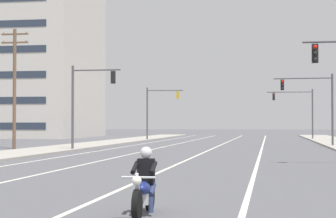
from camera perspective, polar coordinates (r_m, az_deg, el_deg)
name	(u,v)px	position (r m, az deg, el deg)	size (l,w,h in m)	color
lane_stripe_center	(217,147)	(51.86, 4.56, -3.53)	(0.16, 100.00, 0.01)	beige
lane_stripe_left	(165,146)	(52.42, -0.24, -3.52)	(0.16, 100.00, 0.01)	beige
lane_stripe_right	(262,147)	(51.68, 8.78, -3.53)	(0.16, 100.00, 0.01)	beige
lane_stripe_far_left	(127,146)	(53.08, -3.80, -3.49)	(0.16, 100.00, 0.01)	beige
sidewalk_kerb_left	(68,147)	(49.27, -9.30, -3.56)	(4.40, 110.00, 0.14)	#9E998E
motorcycle_with_rider	(144,188)	(13.19, -2.23, -7.36)	(0.70, 2.19, 1.46)	black
traffic_signal_near_left	(86,95)	(44.80, -7.66, 1.27)	(3.69, 0.37, 6.20)	#47474C
traffic_signal_mid_right	(315,99)	(53.54, 13.55, 0.96)	(4.99, 0.41, 6.20)	#47474C
traffic_signal_mid_left	(157,106)	(71.44, -0.99, 0.31)	(4.32, 0.52, 6.20)	#47474C
traffic_signal_far_right	(299,106)	(76.49, 12.12, 0.29)	(5.58, 0.48, 6.20)	#47474C
utility_pole_left_near	(15,84)	(48.61, -14.12, 2.26)	(2.18, 0.26, 9.28)	brown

